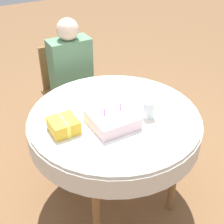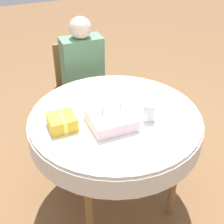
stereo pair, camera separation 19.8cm
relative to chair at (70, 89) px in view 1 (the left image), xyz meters
The scene contains 8 objects.
ground_plane 1.05m from the chair, 93.63° to the right, with size 12.00×12.00×0.00m, color brown.
dining_table 0.94m from the chair, 93.63° to the right, with size 1.14×1.14×0.77m.
chair is the anchor object (origin of this frame).
person 0.23m from the chair, 91.14° to the right, with size 0.36×0.28×1.17m.
napkin 1.06m from the chair, 97.10° to the right, with size 0.32×0.32×0.00m.
birthday_cake 1.07m from the chair, 97.10° to the right, with size 0.27×0.27×0.13m.
drinking_glass 1.11m from the chair, 83.66° to the right, with size 0.08×0.08×0.12m.
gift_box 1.06m from the chair, 114.18° to the right, with size 0.16×0.17×0.09m.
Camera 1 is at (-0.85, -1.45, 1.93)m, focal length 50.00 mm.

